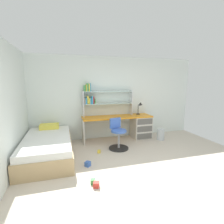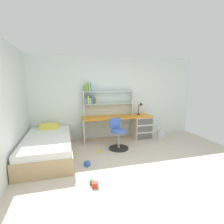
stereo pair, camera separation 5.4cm
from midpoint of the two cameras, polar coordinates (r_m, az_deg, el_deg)
The scene contains 12 objects.
ground_plane at distance 3.30m, azimuth 12.43°, elevation -22.29°, with size 5.68×6.34×0.02m, color beige.
room_shell at distance 3.76m, azimuth -13.65°, elevation 2.23°, with size 5.68×6.34×2.50m.
desk at distance 5.41m, azimuth 7.95°, elevation -4.40°, with size 2.11×0.58×0.73m.
bookshelf_hutch at distance 5.11m, azimuth -3.48°, elevation 4.76°, with size 1.51×0.22×0.98m.
desk_lamp at distance 5.46m, azimuth 9.92°, elevation 1.80°, with size 0.20×0.17×0.38m.
swivel_chair at distance 4.54m, azimuth 2.40°, elevation -8.28°, with size 0.52×0.52×0.80m.
bed_platform at distance 4.37m, azimuth -20.32°, elevation -10.74°, with size 1.09×2.07×0.60m.
waste_bin at distance 5.46m, azimuth 16.35°, elevation -7.27°, with size 0.23×0.23×0.33m, color silver.
toy_block_yellow_0 at distance 4.37m, azimuth -4.04°, elevation -13.01°, with size 0.07×0.07×0.07m, color gold.
toy_block_blue_1 at distance 3.77m, azimuth -7.88°, elevation -16.78°, with size 0.10×0.10×0.10m, color #3860B7.
toy_block_red_2 at distance 3.11m, azimuth -5.16°, elevation -23.00°, with size 0.09×0.09×0.09m, color red.
toy_block_green_3 at distance 3.21m, azimuth -6.24°, elevation -22.05°, with size 0.08×0.08×0.08m, color #479E51.
Camera 2 is at (-1.33, -2.46, 1.73)m, focal length 27.36 mm.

